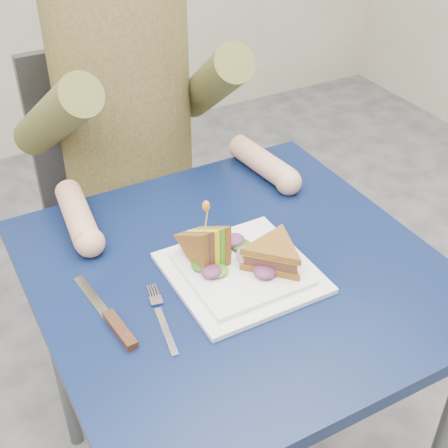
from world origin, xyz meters
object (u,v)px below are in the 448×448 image
chair (122,187)px  fork (162,320)px  knife (115,323)px  table (237,298)px  sandwich_flat (274,255)px  diner (124,77)px  plate (241,271)px  sandwich_upright (207,247)px

chair → fork: chair is taller
knife → table: bearing=7.5°
sandwich_flat → fork: (-0.24, -0.02, -0.04)m
diner → knife: diner is taller
plate → table: bearing=79.2°
chair → knife: size_ratio=4.20×
diner → sandwich_flat: 0.62m
chair → plate: bearing=-90.3°
plate → knife: size_ratio=1.17×
sandwich_upright → fork: sandwich_upright is taller
diner → knife: bearing=-114.1°
chair → sandwich_flat: 0.75m
diner → plate: size_ratio=2.87×
chair → plate: chair is taller
chair → sandwich_flat: (0.05, -0.71, 0.23)m
plate → sandwich_upright: (-0.05, 0.04, 0.05)m
table → chair: 0.67m
table → diner: (-0.00, 0.55, 0.26)m
chair → table: bearing=-90.0°
sandwich_flat → diner: bearing=94.9°
diner → fork: 0.67m
plate → fork: 0.19m
sandwich_upright → knife: (-0.21, -0.06, -0.05)m
fork → knife: size_ratio=0.81×
diner → sandwich_flat: diner is taller
knife → diner: bearing=65.9°
sandwich_flat → knife: (-0.31, 0.01, -0.04)m
table → fork: (-0.19, -0.06, 0.08)m
plate → fork: plate is taller
table → sandwich_upright: 0.15m
plate → fork: bearing=-167.1°
sandwich_upright → fork: 0.17m
table → plate: bearing=-100.8°
chair → knife: chair is taller
sandwich_flat → sandwich_upright: size_ratio=1.44×
plate → sandwich_flat: bearing=-24.4°
plate → sandwich_flat: sandwich_flat is taller
table → fork: bearing=-161.3°
table → diner: size_ratio=1.01×
table → diner: 0.61m
diner → sandwich_upright: (-0.05, -0.53, -0.13)m
fork → sandwich_upright: bearing=33.2°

